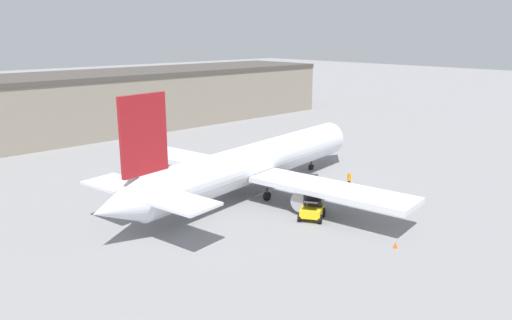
% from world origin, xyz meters
% --- Properties ---
extents(ground_plane, '(400.00, 400.00, 0.00)m').
position_xyz_m(ground_plane, '(0.00, 0.00, 0.00)').
color(ground_plane, gray).
extents(terminal_building, '(90.12, 17.76, 9.85)m').
position_xyz_m(terminal_building, '(3.64, 42.78, 4.93)').
color(terminal_building, gray).
rests_on(terminal_building, ground_plane).
extents(airplane, '(38.34, 35.48, 11.72)m').
position_xyz_m(airplane, '(-0.96, -0.15, 3.22)').
color(airplane, silver).
rests_on(airplane, ground_plane).
extents(ground_crew_worker, '(0.40, 0.40, 1.84)m').
position_xyz_m(ground_crew_worker, '(8.18, -5.97, 0.98)').
color(ground_crew_worker, '#1E2338').
rests_on(ground_crew_worker, ground_plane).
extents(baggage_tug, '(3.11, 3.13, 2.06)m').
position_xyz_m(baggage_tug, '(3.29, -4.95, 0.95)').
color(baggage_tug, beige).
rests_on(baggage_tug, ground_plane).
extents(belt_loader_truck, '(3.31, 3.14, 2.17)m').
position_xyz_m(belt_loader_truck, '(-1.61, -9.14, 1.04)').
color(belt_loader_truck, yellow).
rests_on(belt_loader_truck, ground_plane).
extents(safety_cone_near, '(0.36, 0.36, 0.55)m').
position_xyz_m(safety_cone_near, '(5.15, -13.27, 0.28)').
color(safety_cone_near, '#EF590F').
rests_on(safety_cone_near, ground_plane).
extents(safety_cone_far, '(0.36, 0.36, 0.55)m').
position_xyz_m(safety_cone_far, '(-1.76, -17.82, 0.28)').
color(safety_cone_far, '#EF590F').
rests_on(safety_cone_far, ground_plane).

